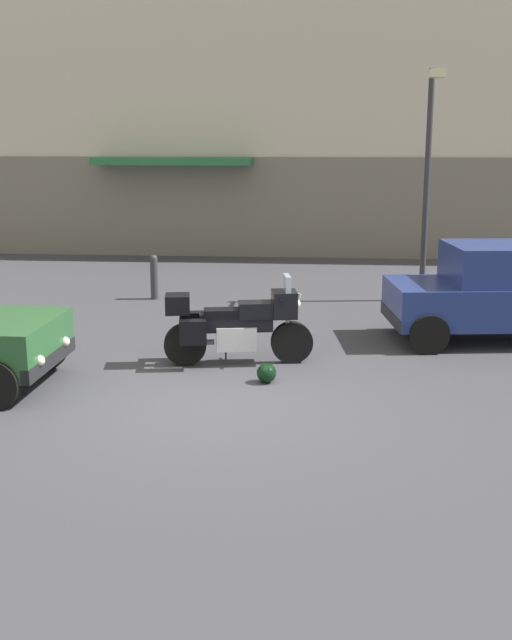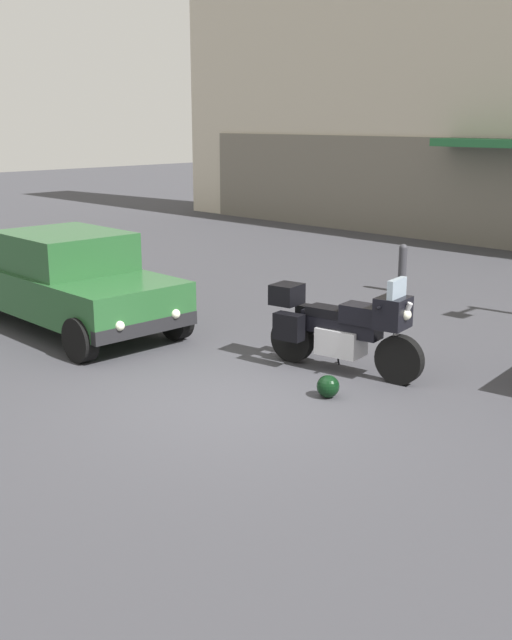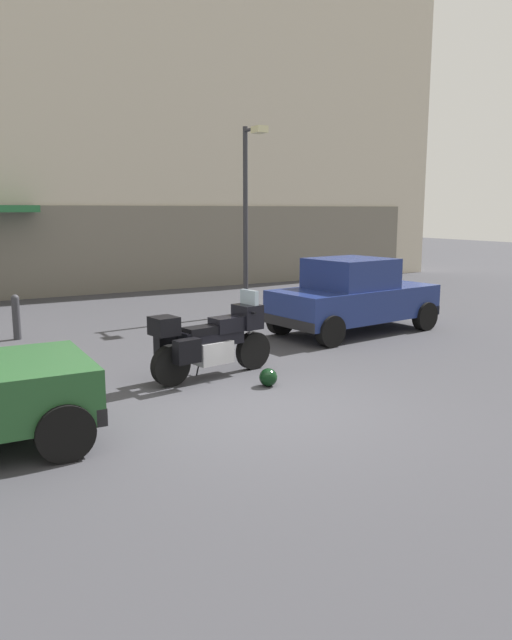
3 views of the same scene
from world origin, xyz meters
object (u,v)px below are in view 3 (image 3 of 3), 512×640
Objects in this scene: car_hatchback_near at (354,296)px; streetlamp_curbside at (248,202)px; helmet at (268,377)px; bollard_curbside at (16,316)px; motorcycle at (211,340)px.

streetlamp_curbside reaches higher than car_hatchback_near.
helmet is 0.07× the size of car_hatchback_near.
car_hatchback_near is 4.23× the size of bollard_curbside.
helmet is at bearing -63.58° from bollard_curbside.
helmet is (0.53, -0.89, -0.48)m from motorcycle.
streetlamp_curbside is 6.11m from bollard_curbside.
helmet is 0.30× the size of bollard_curbside.
bollard_curbside is (-5.63, -0.17, -2.36)m from streetlamp_curbside.
motorcycle is at bearing -124.86° from streetlamp_curbside.
car_hatchback_near is (4.30, 1.78, 0.19)m from motorcycle.
streetlamp_curbside reaches higher than bollard_curbside.
bollard_curbside is (-2.24, 4.69, -0.12)m from motorcycle.
bollard_curbside is at bearing 116.42° from helmet.
motorcycle is at bearing 120.71° from helmet.
streetlamp_curbside reaches higher than motorcycle.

